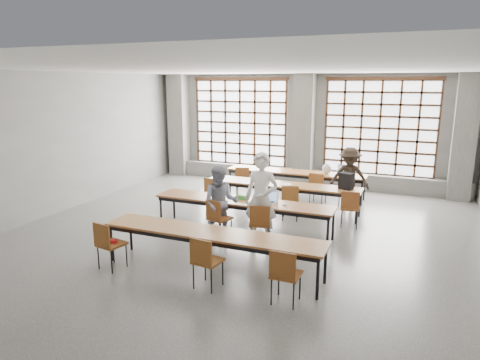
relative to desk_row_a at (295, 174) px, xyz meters
name	(u,v)px	position (x,y,z in m)	size (l,w,h in m)	color
floor	(241,238)	(-0.14, -3.79, -0.66)	(11.00, 11.00, 0.00)	#52524F
ceiling	(241,69)	(-0.14, -3.79, 2.84)	(11.00, 11.00, 0.00)	silver
wall_back	(306,130)	(-0.14, 1.71, 1.09)	(10.00, 10.00, 0.00)	slate
wall_front	(4,257)	(-0.14, -9.29, 1.09)	(10.00, 10.00, 0.00)	slate
wall_left	(54,144)	(-5.14, -3.79, 1.09)	(11.00, 11.00, 0.00)	slate
column_left	(179,125)	(-4.64, 1.43, 1.09)	(0.60, 0.55, 3.50)	#575755
column_mid	(304,131)	(-0.14, 1.43, 1.09)	(0.60, 0.55, 3.50)	#575755
column_right	(464,138)	(4.36, 1.43, 1.09)	(0.60, 0.55, 3.50)	#575755
window_left	(240,123)	(-2.39, 1.63, 1.24)	(3.32, 0.12, 3.00)	white
window_right	(380,128)	(2.11, 1.63, 1.24)	(3.32, 0.12, 3.00)	white
sill_ledge	(303,177)	(-0.14, 1.51, -0.41)	(9.80, 0.35, 0.50)	#575755
desk_row_a	(295,174)	(0.00, 0.00, 0.00)	(4.00, 0.70, 0.73)	brown
desk_row_b	(281,186)	(0.08, -1.60, 0.00)	(4.00, 0.70, 0.73)	brown
desk_row_c	(243,203)	(-0.24, -3.43, 0.00)	(4.00, 0.70, 0.73)	brown
desk_row_d	(212,235)	(0.01, -5.49, 0.00)	(4.00, 0.70, 0.73)	brown
chair_back_left	(243,178)	(-1.38, -0.63, -0.13)	(0.52, 0.52, 0.88)	brown
chair_back_mid	(317,185)	(0.79, -0.63, -0.13)	(0.46, 0.47, 0.88)	brown
chair_back_right	(347,188)	(1.58, -0.63, -0.13)	(0.51, 0.52, 0.88)	brown
chair_mid_left	(214,191)	(-1.53, -2.23, -0.13)	(0.46, 0.46, 0.88)	brown
chair_mid_centre	(290,199)	(0.49, -2.23, -0.13)	(0.50, 0.50, 0.88)	brown
chair_mid_right	(350,205)	(1.89, -2.23, -0.13)	(0.47, 0.47, 0.88)	brown
chair_front_left	(217,215)	(-0.56, -4.06, -0.13)	(0.52, 0.53, 0.88)	brown
chair_front_right	(260,221)	(0.39, -4.06, -0.13)	(0.52, 0.52, 0.88)	brown
chair_near_left	(108,241)	(-1.70, -6.12, -0.13)	(0.49, 0.49, 0.88)	brown
chair_near_mid	(205,258)	(0.20, -6.12, -0.13)	(0.47, 0.47, 0.88)	brown
chair_near_right	(285,271)	(1.51, -6.12, -0.13)	(0.43, 0.43, 0.88)	brown
student_male	(261,199)	(0.36, -3.93, 0.29)	(0.69, 0.46, 1.90)	white
student_female	(221,202)	(-0.54, -3.93, 0.12)	(0.76, 0.59, 1.57)	#171E47
student_back	(349,177)	(1.60, -0.50, 0.13)	(1.03, 0.59, 1.59)	black
laptop_front	(269,199)	(0.32, -3.32, 0.13)	(0.41, 0.36, 0.26)	silver
laptop_back	(343,172)	(1.35, 0.11, 0.13)	(0.37, 0.32, 0.26)	#B2B3B7
mouse	(285,204)	(0.71, -3.45, 0.08)	(0.10, 0.06, 0.04)	white
green_box	(242,197)	(-0.29, -3.35, 0.11)	(0.25, 0.09, 0.09)	#328E2E
phone	(249,202)	(-0.06, -3.53, 0.07)	(0.13, 0.06, 0.01)	black
paper_sheet_a	(260,181)	(-0.52, -1.55, 0.07)	(0.30, 0.21, 0.00)	white
paper_sheet_b	(269,183)	(-0.22, -1.65, 0.07)	(0.30, 0.21, 0.00)	silver
paper_sheet_c	(285,184)	(0.18, -1.60, 0.07)	(0.30, 0.21, 0.00)	white
backpack	(346,181)	(1.68, -1.55, 0.27)	(0.32, 0.20, 0.40)	black
plastic_bag	(327,169)	(0.90, 0.05, 0.21)	(0.26, 0.21, 0.29)	white
red_pouch	(111,242)	(-1.69, -6.04, -0.16)	(0.20, 0.08, 0.06)	#B5161B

